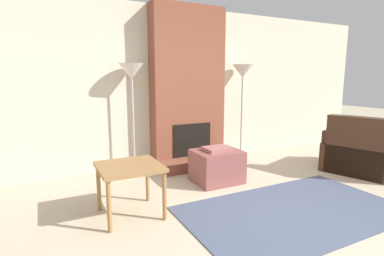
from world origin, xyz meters
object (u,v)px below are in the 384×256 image
(side_table, at_px, (130,172))
(floor_lamp_right, at_px, (243,75))
(ottoman, at_px, (217,166))
(floor_lamp_left, at_px, (132,76))
(armchair, at_px, (361,153))

(side_table, height_order, floor_lamp_right, floor_lamp_right)
(ottoman, distance_m, floor_lamp_left, 1.81)
(armchair, distance_m, floor_lamp_right, 2.29)
(side_table, distance_m, floor_lamp_right, 3.00)
(armchair, bearing_deg, side_table, 68.75)
(ottoman, relative_size, floor_lamp_left, 0.39)
(floor_lamp_right, bearing_deg, armchair, -53.08)
(floor_lamp_left, bearing_deg, side_table, -107.77)
(ottoman, bearing_deg, floor_lamp_right, 40.48)
(ottoman, height_order, floor_lamp_left, floor_lamp_left)
(ottoman, bearing_deg, floor_lamp_left, 134.60)
(ottoman, xyz_separation_m, armchair, (2.26, -0.62, 0.05))
(floor_lamp_left, bearing_deg, ottoman, -45.40)
(floor_lamp_right, bearing_deg, ottoman, -139.52)
(side_table, bearing_deg, ottoman, 18.66)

